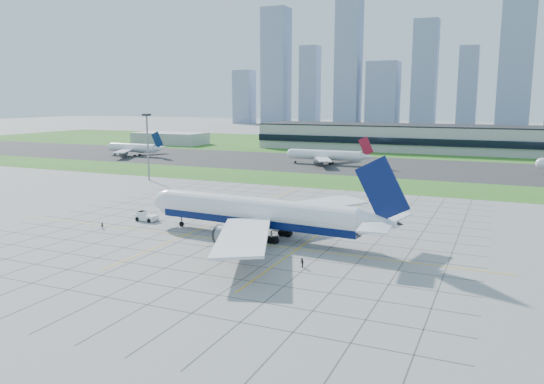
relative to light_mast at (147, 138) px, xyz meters
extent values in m
plane|color=gray|center=(70.00, -65.00, -16.18)|extent=(1400.00, 1400.00, 0.00)
cube|color=#33641C|center=(70.00, 25.00, -16.16)|extent=(700.00, 35.00, 0.04)
cube|color=#383838|center=(70.00, 80.00, -16.15)|extent=(700.00, 75.00, 0.04)
cube|color=#33641C|center=(70.00, 190.00, -16.16)|extent=(700.00, 145.00, 0.04)
cube|color=#474744|center=(22.00, -55.00, -16.17)|extent=(0.18, 130.00, 0.02)
cube|color=#474744|center=(30.00, -55.00, -16.17)|extent=(0.18, 130.00, 0.02)
cube|color=#474744|center=(38.00, -55.00, -16.17)|extent=(0.18, 130.00, 0.02)
cube|color=#474744|center=(46.00, -55.00, -16.17)|extent=(0.18, 130.00, 0.02)
cube|color=#474744|center=(54.00, -55.00, -16.17)|extent=(0.18, 130.00, 0.02)
cube|color=#474744|center=(62.00, -55.00, -16.17)|extent=(0.18, 130.00, 0.02)
cube|color=#474744|center=(70.00, -55.00, -16.17)|extent=(0.18, 130.00, 0.02)
cube|color=#474744|center=(78.00, -55.00, -16.17)|extent=(0.18, 130.00, 0.02)
cube|color=#474744|center=(86.00, -55.00, -16.17)|extent=(0.18, 130.00, 0.02)
cube|color=#474744|center=(94.00, -55.00, -16.17)|extent=(0.18, 130.00, 0.02)
cube|color=#474744|center=(102.00, -55.00, -16.17)|extent=(0.18, 130.00, 0.02)
cube|color=#474744|center=(110.00, -55.00, -16.17)|extent=(0.18, 130.00, 0.02)
cube|color=#474744|center=(118.00, -55.00, -16.17)|extent=(0.18, 130.00, 0.02)
cube|color=#474744|center=(70.00, -105.00, -16.17)|extent=(110.00, 0.18, 0.02)
cube|color=#474744|center=(70.00, -97.00, -16.17)|extent=(110.00, 0.18, 0.02)
cube|color=#474744|center=(70.00, -89.00, -16.17)|extent=(110.00, 0.18, 0.02)
cube|color=#474744|center=(70.00, -81.00, -16.17)|extent=(110.00, 0.18, 0.02)
cube|color=#474744|center=(70.00, -73.00, -16.17)|extent=(110.00, 0.18, 0.02)
cube|color=#474744|center=(70.00, -65.00, -16.17)|extent=(110.00, 0.18, 0.02)
cube|color=#474744|center=(70.00, -57.00, -16.17)|extent=(110.00, 0.18, 0.02)
cube|color=#474744|center=(70.00, -49.00, -16.17)|extent=(110.00, 0.18, 0.02)
cube|color=#474744|center=(70.00, -41.00, -16.17)|extent=(110.00, 0.18, 0.02)
cube|color=#474744|center=(70.00, -33.00, -16.17)|extent=(110.00, 0.18, 0.02)
cube|color=#474744|center=(70.00, -25.00, -16.17)|extent=(110.00, 0.18, 0.02)
cube|color=#474744|center=(70.00, -17.00, -16.17)|extent=(110.00, 0.18, 0.02)
cube|color=#474744|center=(70.00, -9.00, -16.17)|extent=(110.00, 0.18, 0.02)
cube|color=#474744|center=(70.00, -1.00, -16.17)|extent=(110.00, 0.18, 0.02)
cube|color=yellow|center=(70.00, -67.00, -16.16)|extent=(120.00, 0.25, 0.03)
cube|color=yellow|center=(60.00, -45.00, -16.16)|extent=(0.25, 100.00, 0.03)
cube|color=yellow|center=(88.00, -45.00, -16.16)|extent=(0.25, 100.00, 0.03)
cube|color=#B7B7B2|center=(110.00, 165.00, -8.68)|extent=(260.00, 42.00, 15.00)
cube|color=black|center=(110.00, 143.50, -9.18)|extent=(260.00, 1.00, 4.00)
cube|color=black|center=(110.00, 165.00, -0.78)|extent=(260.00, 42.00, 0.80)
cube|color=#B7B7B2|center=(-90.00, 145.00, -12.18)|extent=(50.00, 25.00, 8.00)
cylinder|color=gray|center=(0.00, 0.00, -3.68)|extent=(0.70, 0.70, 25.00)
cube|color=black|center=(0.00, 0.00, 9.02)|extent=(2.50, 2.50, 0.80)
cube|color=#8896B2|center=(-188.00, 455.00, 17.82)|extent=(24.00, 21.60, 68.00)
cube|color=#8896B2|center=(-143.00, 455.00, 54.82)|extent=(31.00, 27.90, 142.00)
cube|color=#8896B2|center=(-98.00, 455.00, 31.32)|extent=(22.00, 19.80, 95.00)
cube|color=#8896B2|center=(-50.00, 455.00, 63.82)|extent=(28.00, 25.20, 160.00)
cube|color=#8896B2|center=(-8.00, 455.00, 20.82)|extent=(35.00, 31.50, 74.00)
cube|color=#8896B2|center=(38.00, 455.00, 42.82)|extent=(26.00, 23.40, 118.00)
cube|color=#8896B2|center=(84.00, 455.00, 27.82)|extent=(20.00, 18.00, 88.00)
cube|color=#8896B2|center=(130.00, 455.00, 58.82)|extent=(33.00, 29.70, 150.00)
cylinder|color=white|center=(76.03, -61.23, -10.25)|extent=(49.03, 9.78, 6.35)
cube|color=#071347|center=(76.03, -61.23, -12.26)|extent=(49.00, 9.36, 1.69)
ellipsoid|color=white|center=(51.74, -59.51, -10.25)|extent=(10.59, 7.05, 6.35)
cube|color=black|center=(49.42, -59.34, -9.72)|extent=(2.56, 3.54, 0.64)
cone|color=white|center=(104.01, -63.21, -9.93)|extent=(8.87, 6.62, 6.03)
cube|color=#071347|center=(104.54, -63.25, -2.84)|extent=(11.55, 1.34, 13.51)
cube|color=white|center=(83.56, -44.78, -11.31)|extent=(23.10, 30.44, 1.03)
cube|color=white|center=(81.17, -78.57, -11.31)|extent=(19.93, 31.06, 1.03)
cylinder|color=slate|center=(76.81, -50.14, -13.43)|extent=(7.15, 4.50, 4.02)
cylinder|color=slate|center=(75.24, -72.32, -13.43)|extent=(7.15, 4.50, 4.02)
cylinder|color=gray|center=(54.38, -59.69, -14.80)|extent=(0.41, 0.41, 2.75)
cylinder|color=black|center=(54.38, -59.69, -15.60)|extent=(1.20, 0.61, 1.16)
cylinder|color=black|center=(81.55, -58.22, -15.49)|extent=(1.46, 1.36, 1.38)
cylinder|color=black|center=(81.07, -64.98, -15.49)|extent=(1.46, 1.36, 1.38)
cube|color=white|center=(42.78, -58.32, -15.30)|extent=(6.06, 3.15, 1.37)
cube|color=white|center=(41.22, -58.21, -14.32)|extent=(1.91, 2.28, 1.08)
cube|color=black|center=(41.22, -58.21, -14.12)|extent=(1.70, 2.07, 0.69)
cube|color=gray|center=(46.99, -58.62, -15.59)|extent=(2.95, 0.38, 0.18)
cylinder|color=black|center=(40.92, -56.91, -15.64)|extent=(1.11, 0.56, 1.08)
cylinder|color=black|center=(40.74, -59.46, -15.64)|extent=(1.11, 0.56, 1.08)
cylinder|color=black|center=(44.83, -57.19, -15.64)|extent=(1.11, 0.56, 1.08)
cylinder|color=black|center=(44.65, -59.73, -15.64)|extent=(1.11, 0.56, 1.08)
imported|color=black|center=(37.96, -69.40, -15.39)|extent=(0.64, 0.69, 1.59)
imported|color=black|center=(93.24, -78.34, -15.27)|extent=(1.08, 1.12, 1.82)
cylinder|color=white|center=(-62.89, 70.17, -11.68)|extent=(29.40, 4.80, 4.80)
cube|color=#071F4C|center=(-46.55, 70.17, -6.68)|extent=(7.46, 0.40, 9.15)
cube|color=white|center=(-60.84, 81.17, -12.48)|extent=(13.89, 20.66, 0.40)
cube|color=white|center=(-60.84, 59.17, -12.48)|extent=(13.89, 20.66, 0.40)
cylinder|color=black|center=(-60.44, 72.37, -15.68)|extent=(1.00, 1.00, 1.00)
cylinder|color=black|center=(-60.44, 67.97, -15.68)|extent=(1.00, 1.00, 1.00)
cylinder|color=white|center=(47.10, 76.37, -11.68)|extent=(35.33, 4.80, 4.80)
cube|color=maroon|center=(66.72, 76.37, -6.68)|extent=(7.46, 0.40, 9.15)
cube|color=white|center=(49.55, 87.37, -12.48)|extent=(13.89, 20.66, 0.40)
cube|color=white|center=(49.55, 65.37, -12.48)|extent=(13.89, 20.66, 0.40)
cylinder|color=black|center=(50.04, 78.57, -15.68)|extent=(1.00, 1.00, 1.00)
cylinder|color=black|center=(50.04, 74.17, -15.68)|extent=(1.00, 1.00, 1.00)
camera|label=1|loc=(126.57, -167.53, 14.81)|focal=35.00mm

